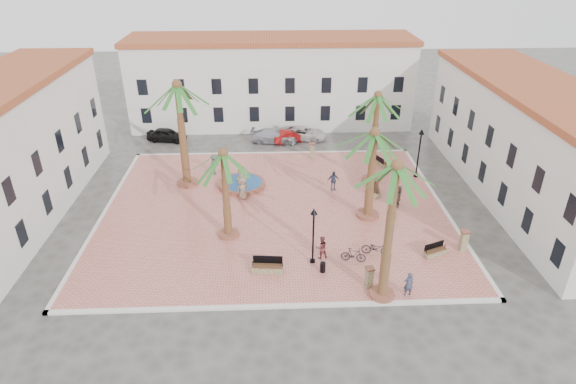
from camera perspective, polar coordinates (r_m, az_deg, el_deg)
name	(u,v)px	position (r m, az deg, el deg)	size (l,w,h in m)	color
ground	(275,211)	(37.12, -1.54, -2.21)	(120.00, 120.00, 0.00)	#56544F
plaza	(275,210)	(37.08, -1.55, -2.11)	(26.00, 22.00, 0.15)	#DE796C
kerb_n	(273,153)	(46.93, -1.77, 4.62)	(26.30, 0.30, 0.16)	silver
kerb_s	(278,306)	(28.09, -1.16, -13.39)	(26.30, 0.30, 0.16)	silver
kerb_e	(441,206)	(39.39, 17.73, -1.62)	(0.30, 22.30, 0.16)	silver
kerb_w	(104,213)	(39.19, -20.93, -2.35)	(0.30, 22.30, 0.16)	silver
building_north	(271,81)	(53.91, -1.98, 13.00)	(30.40, 7.40, 9.50)	white
building_east	(530,142)	(42.12, 26.78, 5.28)	(7.40, 26.40, 9.00)	white
building_west	(6,155)	(39.56, -30.41, 3.83)	(6.40, 24.40, 10.00)	white
fountain	(242,183)	(40.47, -5.50, 1.05)	(3.88, 3.88, 2.01)	#A15843
palm_nw	(178,97)	(38.87, -12.89, 10.96)	(5.69, 5.69, 8.93)	#A15843
palm_sw	(224,164)	(31.48, -7.61, 3.35)	(4.73, 4.73, 6.60)	#A15843
palm_s	(395,181)	(25.15, 12.58, 1.29)	(4.81, 4.81, 8.68)	#A15843
palm_e	(374,144)	(34.05, 10.14, 5.60)	(5.50, 5.50, 7.03)	#A15843
palm_ne	(377,105)	(39.50, 10.53, 10.06)	(5.05, 5.05, 7.87)	#A15843
bench_s	(268,268)	(30.32, -2.43, -8.96)	(2.01, 0.78, 1.03)	#857D58
bench_se	(435,252)	(33.20, 17.03, -6.80)	(1.69, 1.07, 0.86)	#857D58
bench_e	(375,190)	(39.81, 10.33, 0.21)	(0.76, 1.84, 0.94)	#857D58
bench_ne	(380,162)	(44.93, 10.85, 3.46)	(1.12, 1.78, 0.90)	#857D58
lamppost_s	(314,226)	(29.83, 3.04, -4.09)	(0.43, 0.43, 3.96)	black
lamppost_e	(420,145)	(42.38, 15.36, 5.41)	(0.47, 0.47, 4.37)	black
bollard_se	(369,277)	(29.29, 9.60, -9.88)	(0.58, 0.58, 1.37)	#857D58
bollard_n	(312,150)	(45.46, 2.84, 4.95)	(0.55, 0.55, 1.48)	#857D58
bollard_e	(464,240)	(33.99, 20.11, -5.39)	(0.58, 0.58, 1.49)	#857D58
litter_bin	(323,267)	(30.33, 4.14, -8.89)	(0.35, 0.35, 0.67)	black
cyclist_a	(408,284)	(29.07, 14.09, -10.54)	(0.58, 0.38, 1.59)	#363A56
bicycle_a	(376,248)	(32.21, 10.40, -6.53)	(0.66, 1.90, 1.00)	black
cyclist_b	(322,247)	(31.29, 4.00, -6.56)	(0.77, 0.60, 1.59)	brown
bicycle_b	(353,255)	(31.34, 7.76, -7.40)	(0.46, 1.62, 0.97)	black
pedestrian_fountain_a	(243,189)	(38.18, -5.38, 0.36)	(0.87, 0.56, 1.78)	#9E8167
pedestrian_fountain_b	(333,181)	(39.63, 5.38, 1.36)	(0.98, 0.41, 1.68)	#3B4561
pedestrian_north	(215,164)	(42.61, -8.70, 3.27)	(1.21, 0.70, 1.88)	#515257
pedestrian_east	(398,196)	(37.99, 12.90, -0.46)	(1.62, 0.52, 1.74)	#6D5B52
car_black	(167,135)	(51.32, -14.17, 6.59)	(1.63, 4.04, 1.38)	black
car_red	(290,136)	(49.63, 0.24, 6.63)	(1.30, 3.71, 1.22)	#9C0F10
car_silver	(274,136)	(49.53, -1.66, 6.66)	(1.91, 4.70, 1.36)	silver
car_white	(303,133)	(50.32, 1.80, 6.98)	(2.19, 4.75, 1.32)	silver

